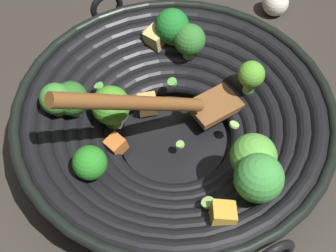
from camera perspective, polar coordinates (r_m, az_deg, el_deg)
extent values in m
plane|color=#332D28|center=(0.70, 0.69, -1.90)|extent=(4.00, 4.00, 0.00)
cylinder|color=black|center=(0.69, 0.69, -1.67)|extent=(0.15, 0.15, 0.01)
torus|color=black|center=(0.68, 0.70, -1.03)|extent=(0.21, 0.21, 0.02)
torus|color=black|center=(0.68, 0.71, -0.62)|extent=(0.24, 0.24, 0.02)
torus|color=black|center=(0.67, 0.72, -0.19)|extent=(0.28, 0.28, 0.02)
torus|color=black|center=(0.66, 0.73, 0.24)|extent=(0.31, 0.31, 0.02)
torus|color=black|center=(0.66, 0.73, 0.68)|extent=(0.34, 0.34, 0.02)
torus|color=black|center=(0.65, 0.74, 1.13)|extent=(0.37, 0.37, 0.02)
torus|color=black|center=(0.64, 0.75, 1.59)|extent=(0.41, 0.41, 0.02)
torus|color=black|center=(0.64, 0.76, 2.06)|extent=(0.43, 0.43, 0.01)
torus|color=black|center=(0.78, -7.21, 13.69)|extent=(0.04, 0.05, 0.05)
cylinder|color=#7ABC55|center=(0.68, -10.96, 1.61)|extent=(0.03, 0.03, 0.02)
sphere|color=#2C6A26|center=(0.65, -11.36, 3.19)|extent=(0.05, 0.05, 0.05)
cylinder|color=#7DBF56|center=(0.70, 9.46, 4.58)|extent=(0.02, 0.02, 0.02)
sphere|color=#56A12D|center=(0.68, 9.75, 5.99)|extent=(0.04, 0.04, 0.04)
cylinder|color=#629941|center=(0.66, -12.71, 1.87)|extent=(0.02, 0.02, 0.01)
sphere|color=#3E8A32|center=(0.64, -13.08, 3.14)|extent=(0.04, 0.04, 0.04)
cylinder|color=#579B46|center=(0.75, 0.46, 10.05)|extent=(0.03, 0.03, 0.02)
sphere|color=#1C7328|center=(0.73, 0.47, 11.69)|extent=(0.05, 0.05, 0.05)
cylinder|color=olive|center=(0.61, 9.58, -5.14)|extent=(0.03, 0.03, 0.02)
sphere|color=#58A63D|center=(0.59, 10.00, -3.56)|extent=(0.06, 0.06, 0.06)
cylinder|color=#78C352|center=(0.62, -8.83, -5.71)|extent=(0.02, 0.02, 0.03)
sphere|color=#298824|center=(0.59, -9.18, -4.29)|extent=(0.04, 0.04, 0.04)
cylinder|color=#7FBE5E|center=(0.68, -6.49, 0.79)|extent=(0.03, 0.03, 0.02)
sphere|color=#499828|center=(0.66, -6.74, 2.44)|extent=(0.05, 0.05, 0.05)
cylinder|color=#74A349|center=(0.74, 2.48, 8.50)|extent=(0.03, 0.03, 0.02)
sphere|color=#31752D|center=(0.72, 2.56, 10.09)|extent=(0.05, 0.05, 0.05)
cylinder|color=#81AB46|center=(0.59, 10.18, -7.52)|extent=(0.03, 0.03, 0.01)
sphere|color=green|center=(0.56, 10.63, -6.02)|extent=(0.06, 0.06, 0.06)
cube|color=#D3984C|center=(0.70, -2.45, 2.57)|extent=(0.04, 0.04, 0.03)
cube|color=#DCBD70|center=(0.74, -1.45, 10.34)|extent=(0.03, 0.04, 0.03)
cube|color=gold|center=(0.57, 6.43, -10.48)|extent=(0.04, 0.04, 0.03)
cube|color=#CA6C2D|center=(0.66, -6.11, -2.19)|extent=(0.03, 0.03, 0.03)
cube|color=#C6753F|center=(0.74, -1.87, 10.50)|extent=(0.03, 0.03, 0.02)
cylinder|color=#56B247|center=(0.70, 0.50, 5.18)|extent=(0.02, 0.02, 0.01)
cylinder|color=#6BC651|center=(0.69, 1.79, 2.13)|extent=(0.02, 0.02, 0.01)
cylinder|color=#99D166|center=(0.65, 1.45, -2.19)|extent=(0.02, 0.02, 0.01)
cylinder|color=#6BC651|center=(0.61, -8.65, -3.69)|extent=(0.02, 0.02, 0.01)
cylinder|color=#99D166|center=(0.66, 7.78, 0.14)|extent=(0.02, 0.02, 0.01)
cylinder|color=#99D166|center=(0.58, 4.71, -8.96)|extent=(0.02, 0.02, 0.01)
cylinder|color=#6BC651|center=(0.67, -8.32, 4.43)|extent=(0.01, 0.01, 0.01)
cube|color=brown|center=(0.69, 5.48, 2.40)|extent=(0.08, 0.09, 0.01)
cylinder|color=brown|center=(0.58, -3.84, 2.72)|extent=(0.13, 0.18, 0.16)
sphere|color=silver|center=(0.89, 12.50, 13.95)|extent=(0.05, 0.05, 0.05)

